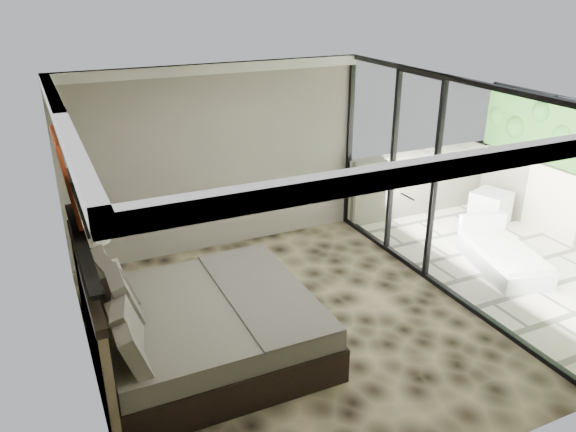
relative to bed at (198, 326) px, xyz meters
name	(u,v)px	position (x,y,z in m)	size (l,w,h in m)	color
floor	(289,326)	(1.14, 0.09, -0.38)	(5.00, 5.00, 0.00)	black
ceiling	(289,94)	(1.14, 0.09, 2.41)	(4.50, 5.00, 0.02)	silver
back_wall	(218,160)	(1.14, 2.58, 1.02)	(4.50, 0.02, 2.80)	gray
left_wall	(78,259)	(-1.10, 0.09, 1.02)	(0.02, 5.00, 2.80)	gray
glass_wall	(450,190)	(3.39, 0.09, 1.02)	(0.08, 5.00, 2.80)	white
terrace_slab	(519,268)	(4.89, 0.09, -0.44)	(3.00, 5.00, 0.12)	beige
picture_ledge	(81,244)	(-1.04, 0.19, 1.12)	(0.12, 2.20, 0.05)	black
bed	(198,326)	(0.00, 0.00, 0.00)	(2.37, 2.29, 1.31)	black
nightstand	(102,288)	(-0.83, 1.49, -0.11)	(0.54, 0.54, 0.54)	black
table_lamp	(95,241)	(-0.83, 1.45, 0.57)	(0.37, 0.37, 0.68)	black
abstract_canvas	(66,176)	(-1.06, 0.90, 1.59)	(0.04, 0.90, 0.90)	#C64F10
framed_print	(78,203)	(-1.00, 0.47, 1.44)	(0.03, 0.50, 0.60)	black
ottoman	(490,207)	(5.59, 1.49, -0.11)	(0.55, 0.55, 0.55)	silver
lounger	(502,256)	(4.57, 0.16, -0.20)	(1.09, 1.62, 0.58)	silver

